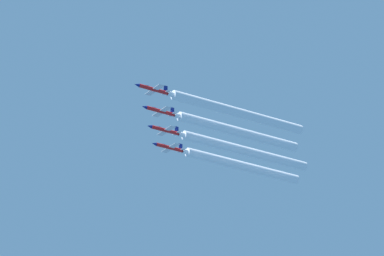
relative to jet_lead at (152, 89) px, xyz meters
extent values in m
cylinder|color=red|center=(0.00, -0.36, -0.03)|extent=(1.26, 10.90, 1.26)
cone|color=navy|center=(0.00, 6.01, -0.03)|extent=(1.20, 1.84, 1.20)
ellipsoid|color=#0C263F|center=(0.00, 2.04, 0.50)|extent=(0.69, 2.52, 0.57)
cube|color=silver|center=(0.00, -0.91, -0.13)|extent=(9.18, 2.18, 0.14)
cube|color=silver|center=(0.00, -5.31, -0.03)|extent=(3.90, 1.26, 0.14)
cube|color=navy|center=(0.00, -5.21, 1.57)|extent=(0.11, 1.49, 1.95)
cylinder|color=black|center=(0.00, -6.10, -0.03)|extent=(0.95, 0.69, 0.95)
cylinder|color=red|center=(9.75, -9.14, -2.07)|extent=(1.26, 10.90, 1.26)
cone|color=navy|center=(9.75, -2.78, -2.07)|extent=(1.20, 1.84, 1.20)
ellipsoid|color=#0C263F|center=(9.75, -6.75, -1.53)|extent=(0.69, 2.52, 0.57)
cube|color=silver|center=(9.75, -9.69, -2.16)|extent=(9.18, 2.18, 0.14)
cube|color=silver|center=(9.75, -14.09, -2.07)|extent=(3.90, 1.26, 0.14)
cube|color=navy|center=(9.75, -14.00, -0.46)|extent=(0.11, 1.49, 1.95)
cylinder|color=black|center=(9.75, -14.88, -2.07)|extent=(0.95, 0.69, 0.95)
cylinder|color=red|center=(20.25, -17.57, -3.24)|extent=(1.26, 10.90, 1.26)
cone|color=navy|center=(20.25, -11.20, -3.24)|extent=(1.20, 1.84, 1.20)
ellipsoid|color=#0C263F|center=(20.25, -15.17, -2.70)|extent=(0.69, 2.52, 0.57)
cube|color=silver|center=(20.25, -18.11, -3.34)|extent=(9.18, 2.18, 0.14)
cube|color=silver|center=(20.25, -22.51, -3.24)|extent=(3.90, 1.26, 0.14)
cube|color=navy|center=(20.25, -22.42, -1.63)|extent=(0.11, 1.49, 1.95)
cylinder|color=black|center=(20.25, -23.30, -3.24)|extent=(0.95, 0.69, 0.95)
cylinder|color=red|center=(30.18, -25.53, -4.41)|extent=(1.26, 10.90, 1.26)
cone|color=navy|center=(30.18, -19.16, -4.41)|extent=(1.20, 1.84, 1.20)
ellipsoid|color=#0C263F|center=(30.18, -23.13, -3.87)|extent=(0.69, 2.52, 0.57)
cube|color=silver|center=(30.18, -26.07, -4.50)|extent=(9.18, 2.18, 0.14)
cube|color=silver|center=(30.18, -30.47, -4.41)|extent=(3.90, 1.26, 0.14)
cube|color=navy|center=(30.18, -30.38, -2.80)|extent=(0.11, 1.49, 1.95)
cylinder|color=black|center=(30.18, -31.26, -4.41)|extent=(0.95, 0.69, 0.95)
cylinder|color=white|center=(0.00, -29.36, -0.03)|extent=(1.77, 46.49, 1.77)
cylinder|color=white|center=(0.00, -34.94, -0.03)|extent=(3.36, 53.47, 3.36)
cylinder|color=white|center=(9.75, -36.56, -2.07)|extent=(1.77, 43.33, 1.77)
cylinder|color=white|center=(9.75, -41.76, -2.07)|extent=(3.36, 49.83, 3.36)
cylinder|color=white|center=(20.25, -46.57, -3.24)|extent=(1.77, 46.50, 1.77)
cylinder|color=white|center=(20.25, -52.15, -3.24)|extent=(3.36, 53.47, 3.36)
cylinder|color=white|center=(30.18, -52.73, -4.41)|extent=(1.77, 42.91, 1.77)
cylinder|color=white|center=(30.18, -57.88, -4.41)|extent=(3.36, 49.35, 3.36)
camera|label=1|loc=(-345.74, 207.52, -194.37)|focal=125.78mm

